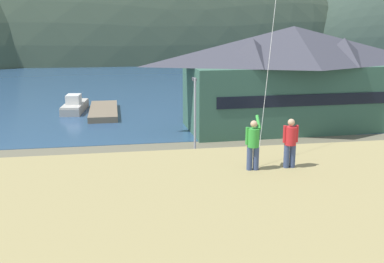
{
  "coord_description": "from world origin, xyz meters",
  "views": [
    {
      "loc": [
        -3.73,
        -22.1,
        10.8
      ],
      "look_at": [
        1.53,
        9.0,
        3.18
      ],
      "focal_mm": 43.08,
      "sensor_mm": 36.0,
      "label": 1
    }
  ],
  "objects_px": {
    "harbor_lodge": "(292,75)",
    "person_companion": "(290,142)",
    "wharf_dock": "(104,111)",
    "parked_car_back_row_left": "(327,167)",
    "moored_boat_wharfside": "(75,106)",
    "parked_car_front_row_end": "(192,170)",
    "parked_car_mid_row_center": "(113,206)",
    "parked_car_front_row_silver": "(55,180)",
    "person_kite_flyer": "(253,143)",
    "parking_light_pole": "(195,116)"
  },
  "relations": [
    {
      "from": "harbor_lodge",
      "to": "person_companion",
      "type": "xyz_separation_m",
      "value": [
        -11.73,
        -29.38,
        1.26
      ]
    },
    {
      "from": "parked_car_back_row_left",
      "to": "parking_light_pole",
      "type": "xyz_separation_m",
      "value": [
        -8.31,
        4.72,
        2.89
      ]
    },
    {
      "from": "moored_boat_wharfside",
      "to": "parked_car_mid_row_center",
      "type": "distance_m",
      "value": 33.51
    },
    {
      "from": "moored_boat_wharfside",
      "to": "parked_car_front_row_silver",
      "type": "height_order",
      "value": "moored_boat_wharfside"
    },
    {
      "from": "moored_boat_wharfside",
      "to": "parked_car_front_row_silver",
      "type": "xyz_separation_m",
      "value": [
        0.94,
        -28.25,
        0.34
      ]
    },
    {
      "from": "moored_boat_wharfside",
      "to": "parking_light_pole",
      "type": "xyz_separation_m",
      "value": [
        10.62,
        -24.03,
        3.23
      ]
    },
    {
      "from": "parked_car_front_row_end",
      "to": "parked_car_back_row_left",
      "type": "distance_m",
      "value": 9.22
    },
    {
      "from": "parked_car_mid_row_center",
      "to": "harbor_lodge",
      "type": "bearing_deg",
      "value": 48.74
    },
    {
      "from": "parking_light_pole",
      "to": "parked_car_mid_row_center",
      "type": "bearing_deg",
      "value": -123.5
    },
    {
      "from": "person_kite_flyer",
      "to": "person_companion",
      "type": "xyz_separation_m",
      "value": [
        1.35,
        0.04,
        -0.02
      ]
    },
    {
      "from": "parked_car_front_row_silver",
      "to": "person_companion",
      "type": "bearing_deg",
      "value": -54.42
    },
    {
      "from": "moored_boat_wharfside",
      "to": "parked_car_front_row_end",
      "type": "relative_size",
      "value": 1.7
    },
    {
      "from": "parked_car_front_row_end",
      "to": "parking_light_pole",
      "type": "relative_size",
      "value": 0.64
    },
    {
      "from": "parked_car_mid_row_center",
      "to": "person_companion",
      "type": "relative_size",
      "value": 2.47
    },
    {
      "from": "parked_car_mid_row_center",
      "to": "person_companion",
      "type": "xyz_separation_m",
      "value": [
        6.27,
        -8.86,
        5.65
      ]
    },
    {
      "from": "harbor_lodge",
      "to": "wharf_dock",
      "type": "bearing_deg",
      "value": 150.91
    },
    {
      "from": "parked_car_front_row_silver",
      "to": "parking_light_pole",
      "type": "distance_m",
      "value": 10.95
    },
    {
      "from": "parked_car_mid_row_center",
      "to": "parked_car_back_row_left",
      "type": "bearing_deg",
      "value": 17.22
    },
    {
      "from": "parked_car_mid_row_center",
      "to": "parked_car_front_row_silver",
      "type": "xyz_separation_m",
      "value": [
        -3.61,
        4.95,
        0.0
      ]
    },
    {
      "from": "person_companion",
      "to": "harbor_lodge",
      "type": "bearing_deg",
      "value": 68.23
    },
    {
      "from": "harbor_lodge",
      "to": "parked_car_front_row_end",
      "type": "xyz_separation_m",
      "value": [
        -12.8,
        -15.1,
        -4.39
      ]
    },
    {
      "from": "parked_car_front_row_silver",
      "to": "parked_car_back_row_left",
      "type": "bearing_deg",
      "value": -1.57
    },
    {
      "from": "harbor_lodge",
      "to": "parked_car_back_row_left",
      "type": "xyz_separation_m",
      "value": [
        -3.62,
        -16.06,
        -4.39
      ]
    },
    {
      "from": "harbor_lodge",
      "to": "parked_car_front_row_silver",
      "type": "xyz_separation_m",
      "value": [
        -21.61,
        -15.57,
        -4.39
      ]
    },
    {
      "from": "parked_car_front_row_end",
      "to": "person_kite_flyer",
      "type": "height_order",
      "value": "person_kite_flyer"
    },
    {
      "from": "harbor_lodge",
      "to": "wharf_dock",
      "type": "relative_size",
      "value": 2.08
    },
    {
      "from": "wharf_dock",
      "to": "parked_car_back_row_left",
      "type": "height_order",
      "value": "parked_car_back_row_left"
    },
    {
      "from": "person_companion",
      "to": "wharf_dock",
      "type": "bearing_deg",
      "value": 100.4
    },
    {
      "from": "person_kite_flyer",
      "to": "parked_car_front_row_end",
      "type": "bearing_deg",
      "value": 88.87
    },
    {
      "from": "parked_car_back_row_left",
      "to": "parked_car_front_row_silver",
      "type": "height_order",
      "value": "same"
    },
    {
      "from": "wharf_dock",
      "to": "parked_car_front_row_end",
      "type": "xyz_separation_m",
      "value": [
        6.28,
        -25.71,
        0.71
      ]
    },
    {
      "from": "parked_car_front_row_silver",
      "to": "parking_light_pole",
      "type": "bearing_deg",
      "value": 23.58
    },
    {
      "from": "parked_car_mid_row_center",
      "to": "parked_car_front_row_end",
      "type": "bearing_deg",
      "value": 46.13
    },
    {
      "from": "wharf_dock",
      "to": "parked_car_front_row_silver",
      "type": "height_order",
      "value": "parked_car_front_row_silver"
    },
    {
      "from": "moored_boat_wharfside",
      "to": "parked_car_front_row_end",
      "type": "height_order",
      "value": "moored_boat_wharfside"
    },
    {
      "from": "parked_car_front_row_end",
      "to": "parked_car_mid_row_center",
      "type": "height_order",
      "value": "same"
    },
    {
      "from": "parked_car_front_row_end",
      "to": "parked_car_mid_row_center",
      "type": "relative_size",
      "value": 0.99
    },
    {
      "from": "parked_car_mid_row_center",
      "to": "parking_light_pole",
      "type": "xyz_separation_m",
      "value": [
        6.07,
        9.17,
        2.89
      ]
    },
    {
      "from": "harbor_lodge",
      "to": "parking_light_pole",
      "type": "bearing_deg",
      "value": -136.43
    },
    {
      "from": "parked_car_front_row_end",
      "to": "parking_light_pole",
      "type": "xyz_separation_m",
      "value": [
        0.87,
        3.76,
        2.89
      ]
    },
    {
      "from": "parked_car_front_row_silver",
      "to": "person_kite_flyer",
      "type": "distance_m",
      "value": 17.22
    },
    {
      "from": "harbor_lodge",
      "to": "parked_car_back_row_left",
      "type": "relative_size",
      "value": 5.16
    },
    {
      "from": "wharf_dock",
      "to": "parked_car_mid_row_center",
      "type": "xyz_separation_m",
      "value": [
        1.07,
        -31.13,
        0.71
      ]
    },
    {
      "from": "wharf_dock",
      "to": "parked_car_mid_row_center",
      "type": "distance_m",
      "value": 31.15
    },
    {
      "from": "parked_car_front_row_end",
      "to": "parking_light_pole",
      "type": "distance_m",
      "value": 4.82
    },
    {
      "from": "harbor_lodge",
      "to": "person_companion",
      "type": "bearing_deg",
      "value": -111.77
    },
    {
      "from": "parked_car_back_row_left",
      "to": "parked_car_mid_row_center",
      "type": "distance_m",
      "value": 15.05
    },
    {
      "from": "wharf_dock",
      "to": "moored_boat_wharfside",
      "type": "relative_size",
      "value": 1.49
    },
    {
      "from": "parked_car_back_row_left",
      "to": "parked_car_mid_row_center",
      "type": "height_order",
      "value": "same"
    },
    {
      "from": "parked_car_mid_row_center",
      "to": "parking_light_pole",
      "type": "relative_size",
      "value": 0.65
    }
  ]
}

